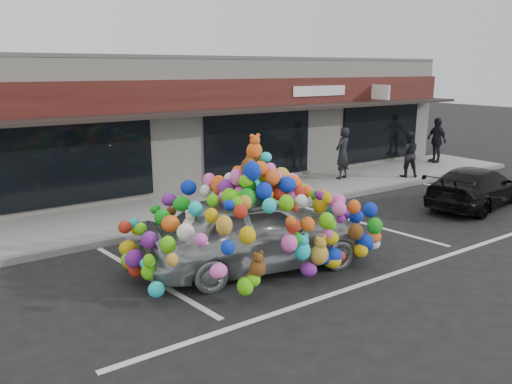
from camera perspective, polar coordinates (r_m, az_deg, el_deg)
ground at (r=11.28m, az=3.66°, el=-6.45°), size 90.00×90.00×0.00m
shop_building at (r=18.06m, az=-13.08°, el=8.00°), size 24.00×7.20×4.31m
sidewalk at (r=14.46m, az=-6.12°, el=-1.58°), size 26.00×3.00×0.15m
kerb at (r=13.20m, az=-3.02°, el=-3.03°), size 26.00×0.18×0.16m
parking_stripe_left at (r=9.94m, az=-12.00°, el=-9.61°), size 0.73×4.37×0.01m
parking_stripe_mid at (r=13.23m, az=12.76°, el=-3.65°), size 0.73×4.37×0.01m
parking_stripe_right at (r=17.47m, az=24.97°, el=-0.35°), size 0.73×4.37×0.01m
lane_line at (r=11.15m, az=19.35°, el=-7.47°), size 14.00×0.12×0.01m
toy_car at (r=9.95m, az=0.01°, el=-3.50°), size 3.23×5.08×2.78m
black_sedan at (r=15.83m, az=23.90°, el=0.53°), size 2.22×4.19×1.16m
pedestrian_a at (r=17.68m, az=9.86°, el=4.38°), size 0.74×0.58×1.80m
pedestrian_b at (r=18.55m, az=16.94°, el=4.15°), size 1.00×0.95×1.63m
pedestrian_c at (r=21.83m, az=19.91°, el=5.60°), size 1.16×0.72×1.84m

